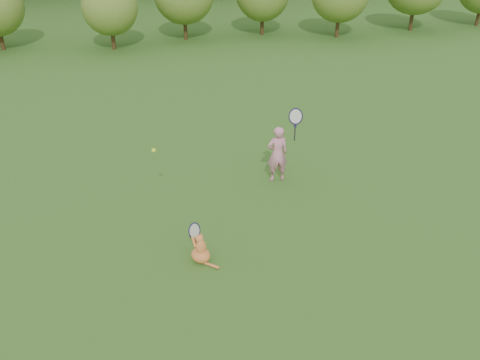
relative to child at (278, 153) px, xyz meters
name	(u,v)px	position (x,y,z in m)	size (l,w,h in m)	color
ground	(241,245)	(-1.23, -1.89, -0.57)	(100.00, 100.00, 0.00)	#2F5317
shrub_row	(142,5)	(-1.23, 11.11, 0.83)	(28.00, 3.00, 2.80)	#4B6B21
child	(278,153)	(0.00, 0.00, 0.00)	(0.63, 0.41, 1.62)	#CF7B96
cat	(200,247)	(-1.92, -2.11, -0.33)	(0.43, 0.67, 0.62)	orange
tennis_ball	(154,150)	(-2.33, -0.57, 0.59)	(0.07, 0.07, 0.07)	yellow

